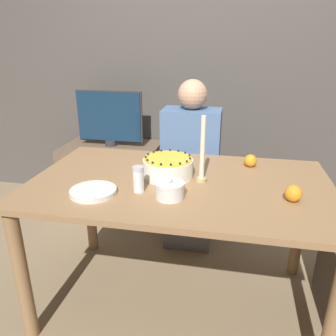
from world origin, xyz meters
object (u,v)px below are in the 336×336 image
candle (202,155)px  sugar_bowl (170,190)px  person_man_blue_shirt (190,176)px  tv_monitor (109,118)px  sugar_shaker (138,179)px  cake (168,167)px

candle → sugar_bowl: bearing=-119.0°
person_man_blue_shirt → tv_monitor: person_man_blue_shirt is taller
sugar_bowl → tv_monitor: size_ratio=0.24×
sugar_shaker → candle: candle is taller
cake → person_man_blue_shirt: person_man_blue_shirt is taller
cake → sugar_shaker: sugar_shaker is taller
cake → candle: bearing=-8.2°
sugar_shaker → tv_monitor: 1.40m
candle → tv_monitor: candle is taller
sugar_bowl → tv_monitor: (-0.78, 1.29, 0.03)m
cake → person_man_blue_shirt: (0.05, 0.61, -0.30)m
sugar_shaker → candle: 0.35m
sugar_bowl → tv_monitor: bearing=121.1°
person_man_blue_shirt → tv_monitor: bearing=-29.3°
sugar_bowl → candle: size_ratio=0.40×
sugar_bowl → tv_monitor: tv_monitor is taller
tv_monitor → sugar_shaker: bearing=-63.6°
sugar_bowl → candle: bearing=61.0°
candle → sugar_shaker: bearing=-146.7°
tv_monitor → cake: bearing=-55.2°
sugar_bowl → cake: bearing=103.0°
sugar_shaker → candle: size_ratio=0.37×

